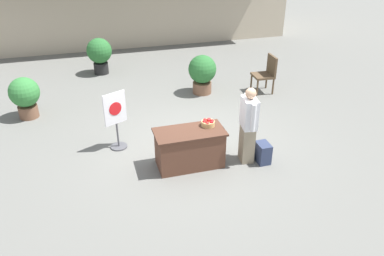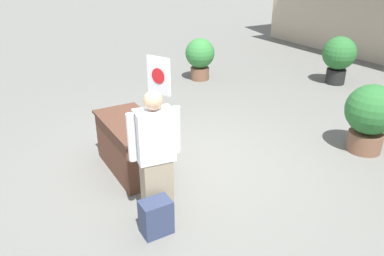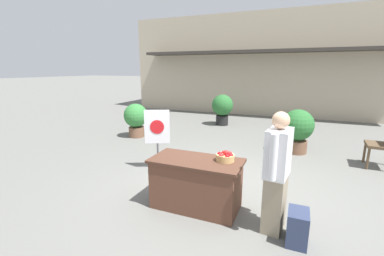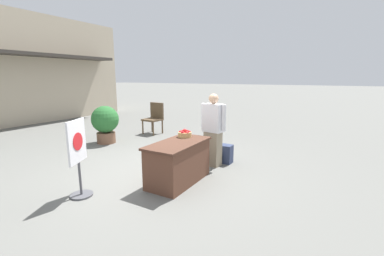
# 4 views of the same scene
# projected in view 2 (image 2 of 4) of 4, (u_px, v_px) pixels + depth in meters

# --- Properties ---
(ground_plane) EXTENTS (120.00, 120.00, 0.00)m
(ground_plane) POSITION_uv_depth(u_px,v_px,m) (186.00, 164.00, 5.65)
(ground_plane) COLOR slate
(display_table) EXTENTS (1.36, 0.68, 0.76)m
(display_table) POSITION_uv_depth(u_px,v_px,m) (132.00, 145.00, 5.37)
(display_table) COLOR brown
(display_table) RESTS_ON ground_plane
(apple_basket) EXTENTS (0.27, 0.27, 0.16)m
(apple_basket) POSITION_uv_depth(u_px,v_px,m) (149.00, 126.00, 4.92)
(apple_basket) COLOR tan
(apple_basket) RESTS_ON display_table
(person_visitor) EXTENTS (0.31, 0.61, 1.58)m
(person_visitor) POSITION_uv_depth(u_px,v_px,m) (156.00, 156.00, 4.23)
(person_visitor) COLOR gray
(person_visitor) RESTS_ON ground_plane
(backpack) EXTENTS (0.24, 0.34, 0.42)m
(backpack) POSITION_uv_depth(u_px,v_px,m) (156.00, 217.00, 4.18)
(backpack) COLOR #2D3856
(backpack) RESTS_ON ground_plane
(poster_board) EXTENTS (0.47, 0.36, 1.27)m
(poster_board) POSITION_uv_depth(u_px,v_px,m) (159.00, 90.00, 6.76)
(poster_board) COLOR #4C4C51
(poster_board) RESTS_ON ground_plane
(potted_plant_far_right) EXTENTS (0.79, 0.79, 1.15)m
(potted_plant_far_right) POSITION_uv_depth(u_px,v_px,m) (339.00, 56.00, 8.96)
(potted_plant_far_right) COLOR black
(potted_plant_far_right) RESTS_ON ground_plane
(potted_plant_near_left) EXTENTS (0.78, 0.78, 1.10)m
(potted_plant_near_left) POSITION_uv_depth(u_px,v_px,m) (370.00, 115.00, 5.80)
(potted_plant_near_left) COLOR brown
(potted_plant_near_left) RESTS_ON ground_plane
(potted_plant_far_left) EXTENTS (0.73, 0.73, 1.04)m
(potted_plant_far_left) POSITION_uv_depth(u_px,v_px,m) (200.00, 56.00, 9.30)
(potted_plant_far_left) COLOR brown
(potted_plant_far_left) RESTS_ON ground_plane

